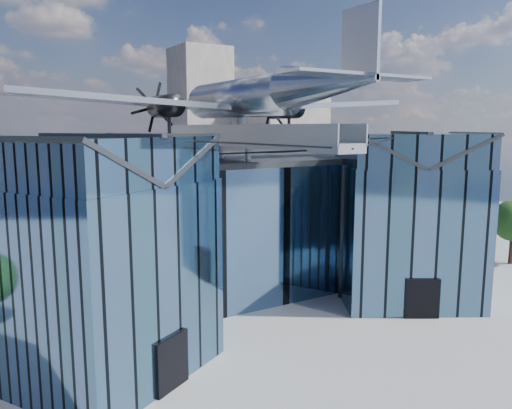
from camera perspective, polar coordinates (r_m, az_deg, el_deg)
ground_plane at (r=32.35m, az=1.87°, el=-13.18°), size 120.00×120.00×0.00m
museum at (r=35.63m, az=-3.16°, el=-1.83°), size 32.88×24.50×17.60m
bg_towers at (r=77.74m, az=-17.90°, el=6.87°), size 77.00×24.50×26.00m
tree_side_e at (r=54.60m, az=23.59°, el=-0.63°), size 4.49×4.49×5.67m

